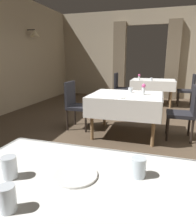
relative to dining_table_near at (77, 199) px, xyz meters
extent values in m
plane|color=#4C3D2D|center=(-0.20, 2.71, -0.66)|extent=(10.08, 10.08, 0.00)
cylinder|color=black|center=(-3.22, 4.51, 1.49)|extent=(0.24, 0.02, 0.02)
cone|color=beige|center=(-3.10, 4.51, 1.39)|extent=(0.26, 0.26, 0.18)
cube|color=tan|center=(-2.15, 6.91, 0.84)|extent=(2.50, 0.12, 3.00)
cube|color=tan|center=(-0.20, 6.91, 2.09)|extent=(1.40, 0.12, 0.50)
cube|color=#70604C|center=(-1.12, 6.77, 0.65)|extent=(0.44, 0.14, 2.62)
cube|color=#70604C|center=(0.72, 6.77, 0.65)|extent=(0.44, 0.14, 2.62)
cylinder|color=olive|center=(-0.56, 0.32, -0.30)|extent=(0.06, 0.06, 0.71)
cube|color=olive|center=(0.00, 0.00, 0.07)|extent=(1.27, 0.80, 0.03)
cube|color=white|center=(0.00, 0.00, 0.09)|extent=(1.33, 0.86, 0.01)
cube|color=white|center=(0.00, 0.43, -0.02)|extent=(1.33, 0.02, 0.23)
cylinder|color=olive|center=(-0.70, 2.32, -0.30)|extent=(0.06, 0.06, 0.71)
cylinder|color=olive|center=(0.31, 2.32, -0.30)|extent=(0.06, 0.06, 0.71)
cylinder|color=olive|center=(-0.70, 3.15, -0.30)|extent=(0.06, 0.06, 0.71)
cylinder|color=olive|center=(0.31, 3.15, -0.30)|extent=(0.06, 0.06, 0.71)
cube|color=olive|center=(-0.19, 2.74, 0.07)|extent=(1.17, 0.99, 0.03)
cube|color=white|center=(-0.19, 2.74, 0.09)|extent=(1.23, 1.05, 0.01)
cube|color=white|center=(-0.19, 2.21, -0.08)|extent=(1.23, 0.02, 0.34)
cube|color=white|center=(-0.19, 3.26, -0.08)|extent=(1.23, 0.02, 0.34)
cube|color=white|center=(-0.81, 2.74, -0.08)|extent=(0.02, 1.05, 0.34)
cube|color=white|center=(0.42, 2.74, -0.08)|extent=(0.02, 1.05, 0.34)
cylinder|color=olive|center=(-0.36, 5.25, -0.30)|extent=(0.06, 0.06, 0.71)
cylinder|color=olive|center=(0.69, 5.25, -0.30)|extent=(0.06, 0.06, 0.71)
cylinder|color=olive|center=(-0.36, 5.97, -0.30)|extent=(0.06, 0.06, 0.71)
cylinder|color=olive|center=(0.69, 5.97, -0.30)|extent=(0.06, 0.06, 0.71)
cube|color=olive|center=(0.16, 5.61, 0.07)|extent=(1.21, 0.88, 0.03)
cube|color=white|center=(0.16, 5.61, 0.09)|extent=(1.27, 0.94, 0.01)
cube|color=white|center=(0.16, 5.14, -0.05)|extent=(1.27, 0.02, 0.28)
cube|color=white|center=(0.16, 6.08, -0.05)|extent=(1.27, 0.02, 0.28)
cube|color=white|center=(-0.47, 5.61, -0.05)|extent=(0.02, 0.94, 0.28)
cube|color=white|center=(0.80, 5.61, -0.05)|extent=(0.02, 0.94, 0.28)
cylinder|color=black|center=(0.54, 2.63, -0.45)|extent=(0.04, 0.04, 0.42)
cylinder|color=black|center=(0.54, 3.01, -0.45)|extent=(0.04, 0.04, 0.42)
cylinder|color=black|center=(0.92, 2.63, -0.45)|extent=(0.04, 0.04, 0.42)
cylinder|color=black|center=(0.92, 3.01, -0.45)|extent=(0.04, 0.04, 0.42)
cube|color=black|center=(0.73, 2.82, -0.22)|extent=(0.44, 0.44, 0.06)
cube|color=black|center=(0.93, 2.82, 0.03)|extent=(0.05, 0.42, 0.48)
cylinder|color=black|center=(-0.93, 3.02, -0.45)|extent=(0.04, 0.04, 0.42)
cylinder|color=black|center=(-0.93, 2.64, -0.45)|extent=(0.04, 0.04, 0.42)
cylinder|color=black|center=(-1.31, 3.02, -0.45)|extent=(0.04, 0.04, 0.42)
cylinder|color=black|center=(-1.31, 2.64, -0.45)|extent=(0.04, 0.04, 0.42)
cube|color=black|center=(-1.12, 2.83, -0.22)|extent=(0.44, 0.44, 0.06)
cube|color=black|center=(-1.32, 2.83, 0.03)|extent=(0.05, 0.42, 0.48)
cylinder|color=black|center=(-0.59, 5.80, -0.45)|extent=(0.04, 0.04, 0.42)
cylinder|color=black|center=(-0.59, 5.42, -0.45)|extent=(0.04, 0.04, 0.42)
cylinder|color=black|center=(-0.97, 5.80, -0.45)|extent=(0.04, 0.04, 0.42)
cylinder|color=black|center=(-0.97, 5.42, -0.45)|extent=(0.04, 0.04, 0.42)
cube|color=black|center=(-0.78, 5.61, -0.22)|extent=(0.44, 0.44, 0.06)
cube|color=black|center=(-0.98, 5.61, 0.03)|extent=(0.05, 0.42, 0.48)
cylinder|color=black|center=(0.92, 5.50, -0.45)|extent=(0.04, 0.04, 0.42)
cylinder|color=black|center=(0.92, 5.88, -0.45)|extent=(0.04, 0.04, 0.42)
cylinder|color=black|center=(1.30, 5.50, -0.45)|extent=(0.04, 0.04, 0.42)
cylinder|color=black|center=(1.30, 5.88, -0.45)|extent=(0.04, 0.04, 0.42)
cube|color=black|center=(1.11, 5.69, -0.22)|extent=(0.44, 0.44, 0.06)
cube|color=black|center=(1.31, 5.69, 0.03)|extent=(0.05, 0.42, 0.48)
cylinder|color=silver|center=(-0.35, -0.05, 0.15)|extent=(0.08, 0.08, 0.12)
cylinder|color=white|center=(-0.03, 0.05, 0.10)|extent=(0.24, 0.24, 0.01)
cylinder|color=silver|center=(-0.19, -0.26, 0.15)|extent=(0.07, 0.07, 0.11)
cylinder|color=silver|center=(0.29, 0.15, 0.14)|extent=(0.08, 0.08, 0.11)
cylinder|color=silver|center=(0.10, 2.78, 0.16)|extent=(0.06, 0.06, 0.13)
sphere|color=#D84C8C|center=(0.10, 2.78, 0.25)|extent=(0.07, 0.07, 0.07)
cylinder|color=silver|center=(-0.15, 2.95, 0.14)|extent=(0.08, 0.08, 0.09)
cylinder|color=white|center=(-0.23, 2.37, 0.10)|extent=(0.19, 0.19, 0.01)
cylinder|color=silver|center=(-0.24, 5.34, 0.15)|extent=(0.06, 0.06, 0.11)
sphere|color=#D84C8C|center=(-0.24, 5.34, 0.23)|extent=(0.07, 0.07, 0.07)
cylinder|color=silver|center=(0.12, 5.28, 0.14)|extent=(0.07, 0.07, 0.09)
camera|label=1|loc=(0.37, -0.84, 0.70)|focal=32.90mm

